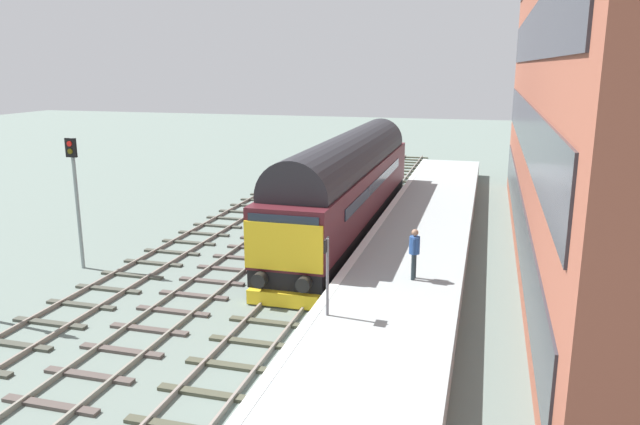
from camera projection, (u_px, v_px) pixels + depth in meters
The scene contains 10 objects.
ground_plane at pixel (324, 261), 24.53m from camera, with size 140.00×140.00×0.00m, color slate.
track_main at pixel (324, 259), 24.52m from camera, with size 2.50×60.00×0.15m.
track_adjacent_west at pixel (249, 253), 25.36m from camera, with size 2.50×60.00×0.15m.
track_adjacent_far_west at pixel (180, 247), 26.18m from camera, with size 2.50×60.00×0.15m.
station_platform at pixel (413, 256), 23.48m from camera, with size 4.00×44.00×1.01m.
station_building at pixel (608, 86), 22.45m from camera, with size 5.61×32.03×13.83m.
diesel_locomotive at pixel (348, 181), 27.94m from camera, with size 2.74×18.91×4.68m.
signal_post_mid at pixel (76, 190), 22.91m from camera, with size 0.44×0.22×5.06m.
platform_number_sign at pixel (327, 265), 16.33m from camera, with size 0.10×0.44×2.17m.
waiting_passenger at pixel (414, 249), 19.27m from camera, with size 0.36×0.51×1.64m.
Camera 1 is at (6.10, -22.58, 7.65)m, focal length 34.11 mm.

